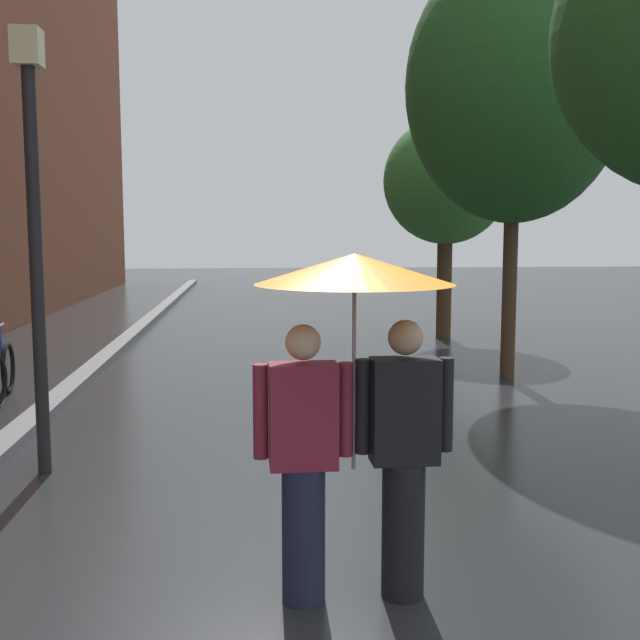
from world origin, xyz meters
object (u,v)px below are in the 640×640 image
(street_tree_1, at_px, (515,86))
(street_tree_2, at_px, (446,182))
(street_lamp_post, at_px, (34,218))
(couple_under_umbrella, at_px, (354,367))

(street_tree_1, distance_m, street_tree_2, 4.49)
(street_lamp_post, bearing_deg, street_tree_1, 35.48)
(street_tree_2, bearing_deg, couple_under_umbrella, -106.53)
(street_tree_2, bearing_deg, street_lamp_post, -124.55)
(street_tree_1, xyz_separation_m, street_lamp_post, (-5.69, -4.06, -1.94))
(street_tree_2, distance_m, street_lamp_post, 10.24)
(street_lamp_post, bearing_deg, street_tree_2, 55.45)
(street_tree_1, xyz_separation_m, couple_under_umbrella, (-3.18, -6.69, -2.85))
(street_tree_1, relative_size, street_tree_2, 1.40)
(couple_under_umbrella, bearing_deg, street_lamp_post, 133.66)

